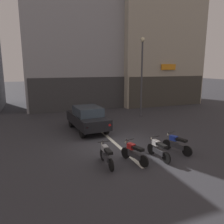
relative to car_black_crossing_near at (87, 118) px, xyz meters
The scene contains 10 objects.
ground_plane 3.38m from the car_black_crossing_near, 75.74° to the right, with size 120.00×120.00×0.00m, color #333338.
lane_centre_line 3.08m from the car_black_crossing_near, 74.20° to the left, with size 0.20×18.00×0.01m, color silver.
building_mid_block 14.10m from the car_black_crossing_near, 82.87° to the left, with size 10.33×8.15×19.29m.
building_far_right 16.09m from the car_black_crossing_near, 46.53° to the left, with size 9.42×10.05×12.77m.
car_black_crossing_near is the anchor object (origin of this frame).
street_lamp 6.64m from the car_black_crossing_near, 25.26° to the left, with size 0.36×0.36×6.49m.
motorcycle_silver_row_leftmost 5.37m from the car_black_crossing_near, 95.96° to the right, with size 0.55×1.67×0.98m.
motorcycle_red_row_left_mid 5.55m from the car_black_crossing_near, 83.06° to the right, with size 0.65×1.62×0.98m.
motorcycle_white_row_centre 5.84m from the car_black_crossing_near, 70.96° to the right, with size 0.55×1.67×0.98m.
motorcycle_blue_row_right_mid 6.11m from the car_black_crossing_near, 59.12° to the right, with size 0.67×1.61×0.98m.
Camera 1 is at (-4.22, -10.34, 4.13)m, focal length 34.72 mm.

